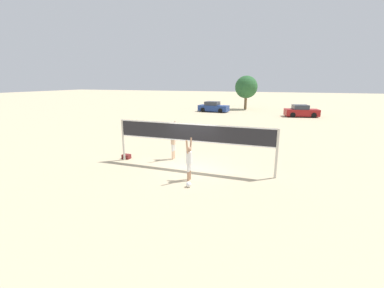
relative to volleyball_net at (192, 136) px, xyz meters
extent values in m
plane|color=#C6B28C|center=(0.00, 0.00, -1.70)|extent=(200.00, 200.00, 0.00)
cylinder|color=beige|center=(-4.17, 0.00, -0.52)|extent=(0.12, 0.12, 2.36)
cylinder|color=beige|center=(4.17, 0.00, -0.52)|extent=(0.12, 0.12, 2.36)
cube|color=black|center=(0.00, 0.00, 0.20)|extent=(8.22, 0.02, 0.93)
cube|color=white|center=(0.00, 0.00, 0.63)|extent=(8.22, 0.03, 0.06)
cube|color=white|center=(0.00, 0.00, -0.24)|extent=(8.22, 0.03, 0.06)
cylinder|color=tan|center=(0.45, -1.74, -1.48)|extent=(0.11, 0.11, 0.44)
cylinder|color=white|center=(0.45, -1.74, -1.09)|extent=(0.12, 0.12, 0.36)
cylinder|color=tan|center=(0.45, -1.54, -1.48)|extent=(0.11, 0.11, 0.44)
cylinder|color=white|center=(0.45, -1.54, -1.09)|extent=(0.12, 0.12, 0.36)
cylinder|color=white|center=(0.45, -1.64, -0.62)|extent=(0.28, 0.28, 0.57)
sphere|color=tan|center=(0.45, -1.64, -0.23)|extent=(0.22, 0.22, 0.22)
cylinder|color=tan|center=(0.45, -1.87, -0.06)|extent=(0.08, 0.21, 0.63)
cylinder|color=tan|center=(0.45, -1.40, -0.06)|extent=(0.08, 0.21, 0.63)
cylinder|color=beige|center=(-1.56, 1.22, -1.46)|extent=(0.11, 0.11, 0.50)
cylinder|color=white|center=(-1.56, 1.22, -1.01)|extent=(0.12, 0.12, 0.41)
cylinder|color=beige|center=(-1.56, 1.02, -1.46)|extent=(0.11, 0.11, 0.50)
cylinder|color=white|center=(-1.56, 1.02, -1.01)|extent=(0.12, 0.12, 0.41)
cylinder|color=beige|center=(-1.56, 1.12, -0.48)|extent=(0.28, 0.28, 0.64)
sphere|color=beige|center=(-1.56, 1.12, -0.04)|extent=(0.25, 0.25, 0.25)
cylinder|color=beige|center=(-1.56, 1.36, 0.16)|extent=(0.08, 0.23, 0.71)
cylinder|color=beige|center=(-1.56, 0.88, 0.16)|extent=(0.08, 0.23, 0.71)
sphere|color=white|center=(0.71, -2.39, -1.59)|extent=(0.23, 0.23, 0.23)
cube|color=maroon|center=(-4.21, 0.26, -1.58)|extent=(0.45, 0.35, 0.25)
cube|color=maroon|center=(6.35, 23.54, -1.16)|extent=(4.35, 2.68, 0.84)
cube|color=#2D333D|center=(6.15, 23.50, -0.46)|extent=(2.14, 2.06, 0.54)
cylinder|color=black|center=(7.39, 24.67, -1.38)|extent=(0.67, 0.35, 0.64)
cylinder|color=black|center=(7.76, 22.94, -1.38)|extent=(0.67, 0.35, 0.64)
cylinder|color=black|center=(4.93, 24.14, -1.38)|extent=(0.67, 0.35, 0.64)
cylinder|color=black|center=(5.31, 22.41, -1.38)|extent=(0.67, 0.35, 0.64)
cube|color=navy|center=(-5.67, 24.98, -1.16)|extent=(4.53, 2.18, 0.83)
cube|color=#2D333D|center=(-5.88, 25.00, -0.47)|extent=(2.11, 1.82, 0.55)
cylinder|color=black|center=(-4.24, 25.71, -1.38)|extent=(0.66, 0.28, 0.64)
cylinder|color=black|center=(-4.39, 24.01, -1.38)|extent=(0.66, 0.28, 0.64)
cylinder|color=black|center=(-6.94, 25.95, -1.38)|extent=(0.66, 0.28, 0.64)
cylinder|color=black|center=(-7.10, 24.25, -1.38)|extent=(0.66, 0.28, 0.64)
cylinder|color=brown|center=(-1.76, 30.17, -0.43)|extent=(0.42, 0.42, 2.55)
sphere|color=#285B2D|center=(-1.76, 30.17, 1.82)|extent=(3.54, 3.54, 3.54)
camera|label=1|loc=(4.37, -12.04, 2.75)|focal=24.00mm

